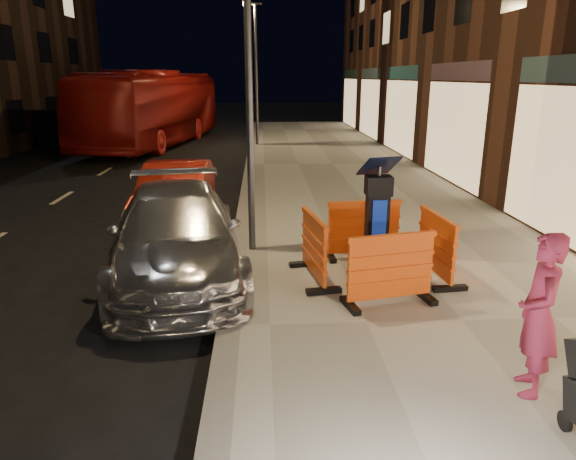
{
  "coord_description": "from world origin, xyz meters",
  "views": [
    {
      "loc": [
        0.45,
        -5.89,
        3.17
      ],
      "look_at": [
        0.8,
        1.0,
        1.1
      ],
      "focal_mm": 32.0,
      "sensor_mm": 36.0,
      "label": 1
    }
  ],
  "objects_px": {
    "parking_kiosk": "(377,222)",
    "barrier_back": "(364,229)",
    "man": "(539,315)",
    "barrier_kerbside": "(314,248)",
    "car_silver": "(179,275)",
    "bus_doubledecker": "(157,145)",
    "barrier_front": "(390,269)",
    "barrier_bldgside": "(436,246)",
    "car_red": "(178,221)"
  },
  "relations": [
    {
      "from": "parking_kiosk",
      "to": "man",
      "type": "height_order",
      "value": "parking_kiosk"
    },
    {
      "from": "barrier_back",
      "to": "man",
      "type": "distance_m",
      "value": 4.11
    },
    {
      "from": "barrier_bldgside",
      "to": "bus_doubledecker",
      "type": "distance_m",
      "value": 19.33
    },
    {
      "from": "car_silver",
      "to": "car_red",
      "type": "distance_m",
      "value": 3.36
    },
    {
      "from": "barrier_front",
      "to": "bus_doubledecker",
      "type": "relative_size",
      "value": 0.1
    },
    {
      "from": "parking_kiosk",
      "to": "bus_doubledecker",
      "type": "bearing_deg",
      "value": 103.49
    },
    {
      "from": "parking_kiosk",
      "to": "car_red",
      "type": "height_order",
      "value": "parking_kiosk"
    },
    {
      "from": "barrier_kerbside",
      "to": "bus_doubledecker",
      "type": "xyz_separation_m",
      "value": [
        -5.8,
        17.71,
        -0.65
      ]
    },
    {
      "from": "barrier_kerbside",
      "to": "barrier_bldgside",
      "type": "xyz_separation_m",
      "value": [
        1.9,
        0.0,
        0.0
      ]
    },
    {
      "from": "barrier_front",
      "to": "barrier_kerbside",
      "type": "relative_size",
      "value": 1.0
    },
    {
      "from": "barrier_front",
      "to": "bus_doubledecker",
      "type": "xyz_separation_m",
      "value": [
        -6.75,
        18.66,
        -0.65
      ]
    },
    {
      "from": "barrier_kerbside",
      "to": "bus_doubledecker",
      "type": "height_order",
      "value": "bus_doubledecker"
    },
    {
      "from": "man",
      "to": "barrier_front",
      "type": "bearing_deg",
      "value": -140.75
    },
    {
      "from": "bus_doubledecker",
      "to": "man",
      "type": "distance_m",
      "value": 22.15
    },
    {
      "from": "man",
      "to": "barrier_kerbside",
      "type": "bearing_deg",
      "value": -132.82
    },
    {
      "from": "barrier_kerbside",
      "to": "barrier_bldgside",
      "type": "distance_m",
      "value": 1.9
    },
    {
      "from": "barrier_bldgside",
      "to": "parking_kiosk",
      "type": "bearing_deg",
      "value": 84.62
    },
    {
      "from": "barrier_front",
      "to": "man",
      "type": "bearing_deg",
      "value": -78.85
    },
    {
      "from": "parking_kiosk",
      "to": "barrier_front",
      "type": "relative_size",
      "value": 1.4
    },
    {
      "from": "car_silver",
      "to": "parking_kiosk",
      "type": "bearing_deg",
      "value": -20.65
    },
    {
      "from": "parking_kiosk",
      "to": "barrier_back",
      "type": "height_order",
      "value": "parking_kiosk"
    },
    {
      "from": "barrier_bldgside",
      "to": "man",
      "type": "xyz_separation_m",
      "value": [
        -0.04,
        -3.04,
        0.32
      ]
    },
    {
      "from": "car_silver",
      "to": "car_red",
      "type": "bearing_deg",
      "value": 90.11
    },
    {
      "from": "barrier_back",
      "to": "parking_kiosk",
      "type": "bearing_deg",
      "value": -94.38
    },
    {
      "from": "barrier_front",
      "to": "bus_doubledecker",
      "type": "height_order",
      "value": "bus_doubledecker"
    },
    {
      "from": "barrier_back",
      "to": "car_silver",
      "type": "relative_size",
      "value": 0.26
    },
    {
      "from": "barrier_kerbside",
      "to": "car_silver",
      "type": "distance_m",
      "value": 2.37
    },
    {
      "from": "parking_kiosk",
      "to": "man",
      "type": "distance_m",
      "value": 3.18
    },
    {
      "from": "car_silver",
      "to": "bus_doubledecker",
      "type": "height_order",
      "value": "bus_doubledecker"
    },
    {
      "from": "barrier_front",
      "to": "barrier_bldgside",
      "type": "height_order",
      "value": "same"
    },
    {
      "from": "parking_kiosk",
      "to": "bus_doubledecker",
      "type": "distance_m",
      "value": 18.99
    },
    {
      "from": "barrier_kerbside",
      "to": "man",
      "type": "relative_size",
      "value": 0.78
    },
    {
      "from": "barrier_front",
      "to": "car_red",
      "type": "relative_size",
      "value": 0.32
    },
    {
      "from": "barrier_kerbside",
      "to": "car_red",
      "type": "height_order",
      "value": "barrier_kerbside"
    },
    {
      "from": "parking_kiosk",
      "to": "barrier_back",
      "type": "distance_m",
      "value": 1.03
    },
    {
      "from": "parking_kiosk",
      "to": "barrier_kerbside",
      "type": "bearing_deg",
      "value": 172.62
    },
    {
      "from": "barrier_kerbside",
      "to": "car_red",
      "type": "distance_m",
      "value": 4.85
    },
    {
      "from": "barrier_front",
      "to": "barrier_back",
      "type": "height_order",
      "value": "same"
    },
    {
      "from": "car_silver",
      "to": "barrier_kerbside",
      "type": "bearing_deg",
      "value": -25.49
    },
    {
      "from": "parking_kiosk",
      "to": "car_silver",
      "type": "height_order",
      "value": "parking_kiosk"
    },
    {
      "from": "parking_kiosk",
      "to": "car_red",
      "type": "relative_size",
      "value": 0.45
    },
    {
      "from": "parking_kiosk",
      "to": "car_silver",
      "type": "relative_size",
      "value": 0.37
    },
    {
      "from": "bus_doubledecker",
      "to": "barrier_front",
      "type": "bearing_deg",
      "value": -61.05
    },
    {
      "from": "car_red",
      "to": "man",
      "type": "height_order",
      "value": "man"
    },
    {
      "from": "car_silver",
      "to": "man",
      "type": "relative_size",
      "value": 2.98
    },
    {
      "from": "parking_kiosk",
      "to": "car_red",
      "type": "bearing_deg",
      "value": 125.37
    },
    {
      "from": "barrier_bldgside",
      "to": "man",
      "type": "bearing_deg",
      "value": 173.88
    },
    {
      "from": "parking_kiosk",
      "to": "barrier_back",
      "type": "bearing_deg",
      "value": 82.62
    },
    {
      "from": "barrier_kerbside",
      "to": "man",
      "type": "height_order",
      "value": "man"
    },
    {
      "from": "man",
      "to": "car_red",
      "type": "bearing_deg",
      "value": -131.13
    }
  ]
}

